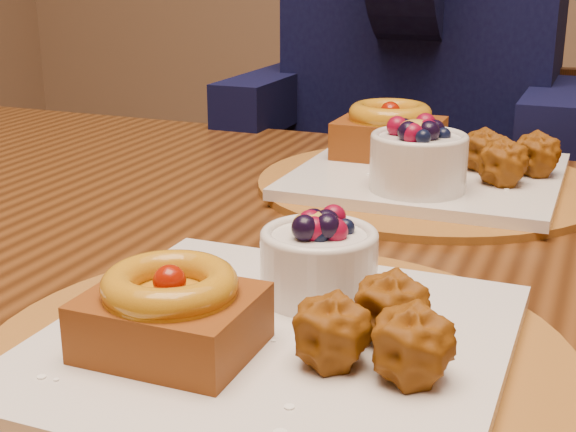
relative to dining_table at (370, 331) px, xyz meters
The scene contains 5 objects.
dining_table is the anchor object (origin of this frame).
place_setting_near 0.24m from the dining_table, 90.54° to the right, with size 0.38×0.38×0.08m.
place_setting_far 0.24m from the dining_table, 90.95° to the left, with size 0.38×0.38×0.09m.
chair_far 0.66m from the dining_table, 91.12° to the left, with size 0.47×0.47×0.83m.
diner 0.72m from the dining_table, 99.58° to the left, with size 0.52×0.50×0.85m.
Camera 1 is at (0.23, -0.51, 1.00)m, focal length 50.00 mm.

